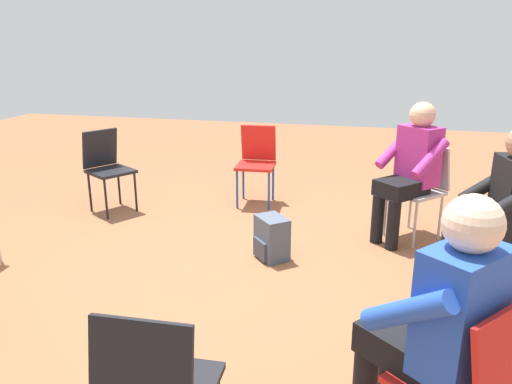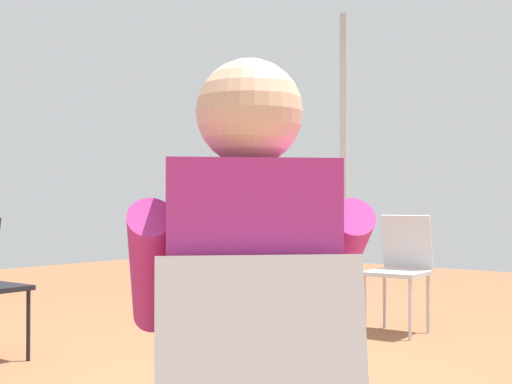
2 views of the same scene
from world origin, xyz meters
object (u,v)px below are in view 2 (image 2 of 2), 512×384
(chair_northwest, at_px, (241,260))
(person_with_laptop, at_px, (241,236))
(person_in_magenta, at_px, (244,318))
(chair_north, at_px, (401,264))

(chair_northwest, height_order, person_with_laptop, person_with_laptop)
(person_in_magenta, bearing_deg, person_with_laptop, 83.88)
(chair_northwest, distance_m, person_with_laptop, 0.26)
(chair_north, bearing_deg, person_in_magenta, 107.76)
(chair_northwest, distance_m, chair_north, 1.20)
(person_with_laptop, bearing_deg, chair_northwest, -90.00)
(chair_north, xyz_separation_m, person_with_laptop, (-0.99, -0.62, 0.20))
(chair_northwest, relative_size, person_with_laptop, 0.69)
(chair_northwest, xyz_separation_m, person_in_magenta, (2.57, -2.99, 0.20))
(person_with_laptop, relative_size, person_in_magenta, 1.00)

